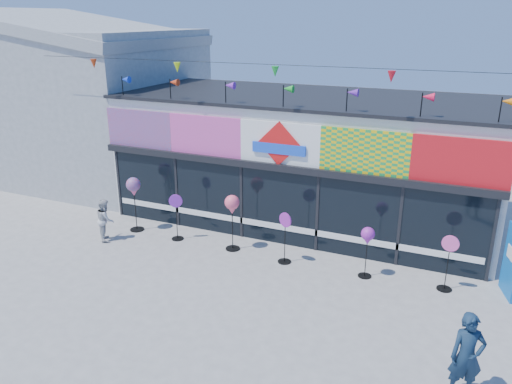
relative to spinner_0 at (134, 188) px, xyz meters
The scene contains 11 objects.
ground 5.35m from the spinner_0, 29.03° to the right, with size 80.00×80.00×0.00m, color gray.
kite_shop 5.71m from the spinner_0, 37.32° to the left, with size 16.00×5.70×5.31m.
neighbour_building 7.32m from the spinner_0, 140.68° to the left, with size 8.18×7.20×6.87m.
spinner_0 is the anchor object (origin of this frame).
spinner_1 1.70m from the spinner_0, ahead, with size 0.39×0.37×1.46m.
spinner_2 3.44m from the spinner_0, ahead, with size 0.43×0.43×1.69m.
spinner_3 5.18m from the spinner_0, ahead, with size 0.40×0.38×1.48m.
spinner_4 7.37m from the spinner_0, ahead, with size 0.36×0.36×1.40m.
spinner_5 9.36m from the spinner_0, ahead, with size 0.42×0.38×1.48m.
adult_man 10.60m from the spinner_0, 21.03° to the right, with size 0.61×0.40×1.67m, color #14283E.
child 1.29m from the spinner_0, 113.47° to the right, with size 0.63×0.36×1.30m, color #B8B8B8.
Camera 1 is at (4.88, -9.49, 6.47)m, focal length 35.00 mm.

